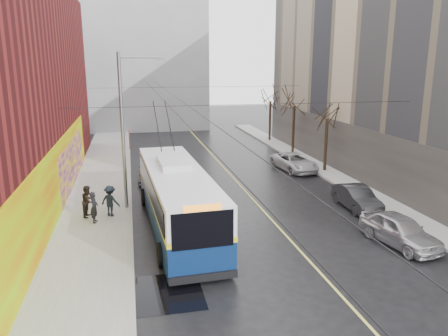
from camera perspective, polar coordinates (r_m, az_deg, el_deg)
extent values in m
plane|color=black|center=(18.24, 8.27, -14.11)|extent=(140.00, 140.00, 0.00)
cube|color=gray|center=(28.40, -16.01, -4.03)|extent=(4.00, 60.00, 0.15)
cube|color=gray|center=(31.99, 15.98, -2.05)|extent=(2.00, 60.00, 0.15)
cube|color=#BFB74C|center=(31.14, 1.93, -2.07)|extent=(0.12, 50.00, 0.01)
cube|color=#D16B04|center=(26.19, -20.82, -1.50)|extent=(0.08, 28.00, 4.00)
cube|color=#620491|center=(32.06, -19.19, 0.56)|extent=(0.06, 12.00, 3.20)
cube|color=tan|center=(36.97, 26.56, 11.58)|extent=(14.00, 36.00, 16.00)
cube|color=#4C4742|center=(33.71, 16.07, 2.11)|extent=(0.06, 36.00, 4.00)
cube|color=gray|center=(60.05, -12.73, 13.89)|extent=(20.00, 12.00, 18.00)
cylinder|color=slate|center=(25.37, -13.09, 4.35)|extent=(0.20, 0.20, 9.00)
cube|color=#62130E|center=(25.41, -12.26, 3.73)|extent=(0.04, 0.60, 1.10)
cylinder|color=slate|center=(25.06, -10.80, 14.00)|extent=(2.40, 0.10, 0.10)
cube|color=slate|center=(25.12, -8.20, 13.87)|extent=(0.50, 0.22, 0.12)
cylinder|color=black|center=(30.21, -8.38, 9.26)|extent=(0.02, 60.00, 0.02)
cylinder|color=black|center=(30.29, -6.47, 9.33)|extent=(0.02, 60.00, 0.02)
cylinder|color=black|center=(21.95, 3.37, 8.28)|extent=(18.00, 0.02, 0.02)
cylinder|color=black|center=(37.57, -3.28, 10.53)|extent=(18.00, 0.02, 0.02)
cylinder|color=black|center=(35.01, 13.15, 2.87)|extent=(0.24, 0.24, 4.20)
cylinder|color=black|center=(41.32, 9.05, 4.87)|extent=(0.24, 0.24, 4.48)
cylinder|color=black|center=(47.85, 6.02, 6.09)|extent=(0.24, 0.24, 4.37)
cube|color=black|center=(17.23, -7.62, -15.85)|extent=(2.76, 2.99, 0.01)
ellipsoid|color=slate|center=(25.02, -3.02, 10.84)|extent=(0.44, 0.20, 0.12)
ellipsoid|color=slate|center=(24.75, -3.98, 14.39)|extent=(0.44, 0.20, 0.12)
ellipsoid|color=slate|center=(26.48, -7.62, 8.83)|extent=(0.44, 0.20, 0.12)
cube|color=#091E49|center=(22.86, -6.12, -5.46)|extent=(3.33, 12.67, 1.57)
cube|color=silver|center=(22.42, -6.21, -1.93)|extent=(3.33, 12.67, 1.36)
cube|color=gold|center=(22.61, -6.17, -3.58)|extent=(3.37, 12.71, 0.23)
cube|color=black|center=(16.60, -2.78, -8.12)|extent=(2.40, 0.16, 1.46)
cube|color=black|center=(28.51, -8.17, 1.07)|extent=(2.40, 0.16, 1.26)
cube|color=black|center=(22.29, -9.71, -2.42)|extent=(0.60, 11.49, 1.05)
cube|color=black|center=(22.69, -2.76, -1.95)|extent=(0.60, 11.49, 1.05)
cube|color=silver|center=(23.22, -6.67, 0.74)|extent=(1.61, 3.20, 0.31)
cube|color=black|center=(17.38, -2.68, -14.10)|extent=(2.72, 0.26, 0.31)
cylinder|color=black|center=(19.01, -8.18, -11.14)|extent=(0.36, 1.06, 1.05)
cylinder|color=black|center=(19.47, -0.09, -10.38)|extent=(0.36, 1.06, 1.05)
cylinder|color=black|center=(26.81, -10.38, -3.76)|extent=(0.36, 1.06, 1.05)
cylinder|color=black|center=(27.14, -4.65, -3.36)|extent=(0.36, 1.06, 1.05)
cylinder|color=black|center=(26.47, -8.72, 5.61)|extent=(0.24, 3.63, 2.57)
cylinder|color=black|center=(26.56, -7.15, 5.69)|extent=(0.24, 3.63, 2.57)
imported|color=#B3B3B8|center=(22.41, 21.98, -7.52)|extent=(2.44, 4.56, 1.48)
imported|color=#27272A|center=(26.91, 16.94, -3.74)|extent=(1.53, 4.15, 1.36)
imported|color=#BCBCBE|center=(35.28, 9.20, 0.77)|extent=(2.90, 5.14, 1.35)
imported|color=#9F9FA3|center=(32.55, -9.21, -0.04)|extent=(2.54, 5.09, 1.66)
imported|color=black|center=(24.14, -16.60, -4.93)|extent=(0.46, 0.65, 1.68)
imported|color=black|center=(25.12, -17.34, -4.16)|extent=(0.84, 0.98, 1.76)
imported|color=black|center=(24.90, -14.64, -4.17)|extent=(1.29, 1.12, 1.73)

